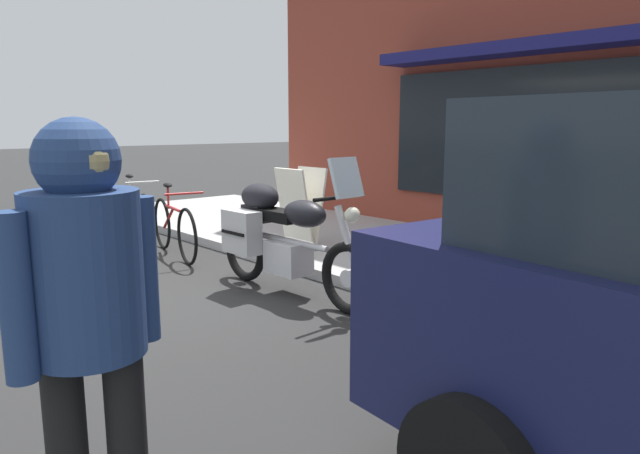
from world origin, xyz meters
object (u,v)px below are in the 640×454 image
touring_motorcycle (281,234)px  second_bicycle_by_cafe (135,212)px  parked_bicycle (174,227)px  sandwich_board_sign (301,208)px  pedestrian_walking (88,305)px

touring_motorcycle → second_bicycle_by_cafe: size_ratio=1.31×
parked_bicycle → sandwich_board_sign: 1.67m
touring_motorcycle → pedestrian_walking: (2.56, -2.81, 0.48)m
touring_motorcycle → pedestrian_walking: bearing=-47.6°
touring_motorcycle → pedestrian_walking: size_ratio=1.31×
sandwich_board_sign → touring_motorcycle: bearing=-46.7°
touring_motorcycle → sandwich_board_sign: bearing=133.3°
touring_motorcycle → sandwich_board_sign: (-1.13, 1.21, 0.03)m
pedestrian_walking → sandwich_board_sign: size_ratio=1.67×
touring_motorcycle → parked_bicycle: 2.26m
pedestrian_walking → second_bicycle_by_cafe: (-6.37, 2.97, -0.70)m
parked_bicycle → touring_motorcycle: bearing=0.2°
touring_motorcycle → second_bicycle_by_cafe: touring_motorcycle is taller
pedestrian_walking → sandwich_board_sign: bearing=132.7°
parked_bicycle → pedestrian_walking: (4.81, -2.80, 0.70)m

